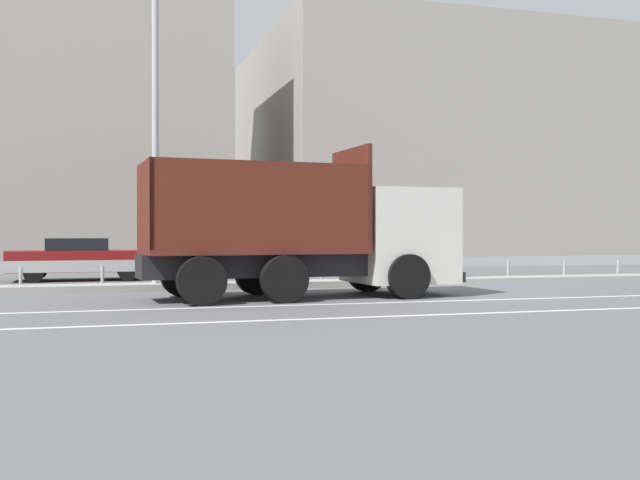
% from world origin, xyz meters
% --- Properties ---
extents(ground_plane, '(320.00, 320.00, 0.00)m').
position_xyz_m(ground_plane, '(0.00, 0.00, 0.00)').
color(ground_plane, '#565659').
extents(lane_strip_0, '(63.55, 0.16, 0.01)m').
position_xyz_m(lane_strip_0, '(-3.95, -3.20, 0.00)').
color(lane_strip_0, silver).
rests_on(lane_strip_0, ground_plane).
extents(lane_strip_1, '(63.55, 0.16, 0.01)m').
position_xyz_m(lane_strip_1, '(-3.95, -5.74, 0.00)').
color(lane_strip_1, silver).
rests_on(lane_strip_1, ground_plane).
extents(median_island, '(34.95, 1.10, 0.18)m').
position_xyz_m(median_island, '(0.00, 1.96, 0.09)').
color(median_island, gray).
rests_on(median_island, ground_plane).
extents(median_guardrail, '(63.55, 0.09, 0.78)m').
position_xyz_m(median_guardrail, '(0.00, 2.97, 0.57)').
color(median_guardrail, '#9EA0A5').
rests_on(median_guardrail, ground_plane).
extents(dump_truck, '(7.63, 3.03, 3.57)m').
position_xyz_m(dump_truck, '(-2.93, -1.34, 1.33)').
color(dump_truck, silver).
rests_on(dump_truck, ground_plane).
extents(median_road_sign, '(0.65, 0.16, 2.18)m').
position_xyz_m(median_road_sign, '(1.73, 1.96, 1.12)').
color(median_road_sign, white).
rests_on(median_road_sign, ground_plane).
extents(street_lamp_1, '(0.72, 1.88, 8.44)m').
position_xyz_m(street_lamp_1, '(-7.03, 1.88, 4.66)').
color(street_lamp_1, '#ADADB2').
rests_on(street_lamp_1, ground_plane).
extents(parked_car_3, '(4.53, 1.99, 1.37)m').
position_xyz_m(parked_car_3, '(-9.03, 6.95, 0.71)').
color(parked_car_3, maroon).
rests_on(parked_car_3, ground_plane).
extents(parked_car_4, '(4.29, 2.09, 1.28)m').
position_xyz_m(parked_car_4, '(-3.60, 7.55, 0.67)').
color(parked_car_4, navy).
rests_on(parked_car_4, ground_plane).
extents(background_building_1, '(19.10, 15.91, 11.69)m').
position_xyz_m(background_building_1, '(9.23, 19.58, 5.85)').
color(background_building_1, gray).
rests_on(background_building_1, ground_plane).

